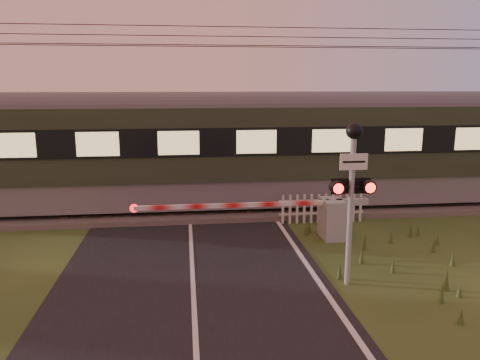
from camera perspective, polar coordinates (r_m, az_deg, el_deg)
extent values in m
plane|color=#284119|center=(10.11, -5.70, -13.52)|extent=(160.00, 160.00, 0.00)
cube|color=black|center=(10.11, -5.71, -13.47)|extent=(6.00, 140.00, 0.02)
cube|color=#47423D|center=(16.22, -6.17, -3.55)|extent=(140.00, 3.40, 0.24)
cube|color=slate|center=(15.47, -6.15, -3.53)|extent=(140.00, 0.08, 0.14)
cube|color=slate|center=(16.87, -6.21, -2.26)|extent=(140.00, 0.08, 0.14)
cube|color=#2D2116|center=(16.19, -6.18, -3.11)|extent=(0.24, 2.20, 0.06)
cylinder|color=black|center=(15.41, -6.61, 16.06)|extent=(120.00, 0.02, 0.02)
cylinder|color=black|center=(16.00, -6.62, 15.89)|extent=(120.00, 0.02, 0.02)
cylinder|color=black|center=(15.76, -6.67, 18.15)|extent=(120.00, 0.02, 0.02)
cylinder|color=black|center=(15.73, -6.64, 17.07)|extent=(120.00, 0.02, 0.02)
cube|color=slate|center=(16.19, 1.24, -0.84)|extent=(18.67, 2.47, 0.93)
cube|color=#272F1F|center=(15.92, 1.26, 4.86)|extent=(19.44, 2.68, 2.31)
cylinder|color=#4C4C4F|center=(15.83, 1.28, 9.02)|extent=(19.44, 0.94, 0.94)
cube|color=#FFD893|center=(14.55, 2.03, 4.67)|extent=(16.72, 0.04, 0.72)
cube|color=gray|center=(13.47, 11.13, -4.66)|extent=(0.56, 0.87, 1.12)
cylinder|color=gray|center=(13.43, 10.51, -4.69)|extent=(0.12, 0.12, 1.12)
cube|color=gray|center=(13.53, 13.48, -2.59)|extent=(0.92, 0.16, 0.16)
cube|color=red|center=(12.78, -0.87, -3.10)|extent=(5.31, 0.11, 0.11)
cylinder|color=red|center=(12.79, -12.80, -3.38)|extent=(0.22, 0.04, 0.22)
cylinder|color=gray|center=(10.20, 13.29, -3.98)|extent=(0.12, 0.12, 3.20)
cube|color=white|center=(9.91, 13.70, 2.17)|extent=(0.59, 0.03, 0.34)
sphere|color=black|center=(9.88, 13.76, 5.83)|extent=(0.34, 0.34, 0.34)
cube|color=black|center=(10.06, 13.44, -0.76)|extent=(0.80, 0.06, 0.06)
cylinder|color=#FF140C|center=(9.78, 11.92, -1.04)|extent=(0.21, 0.02, 0.21)
cylinder|color=#FF140C|center=(10.02, 15.62, -0.93)|extent=(0.21, 0.02, 0.21)
cube|color=black|center=(10.11, 13.34, -0.70)|extent=(0.85, 0.02, 0.34)
cube|color=silver|center=(14.96, 9.91, -3.98)|extent=(2.73, 0.04, 0.06)
cube|color=silver|center=(14.85, 9.97, -2.44)|extent=(2.73, 0.04, 0.06)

